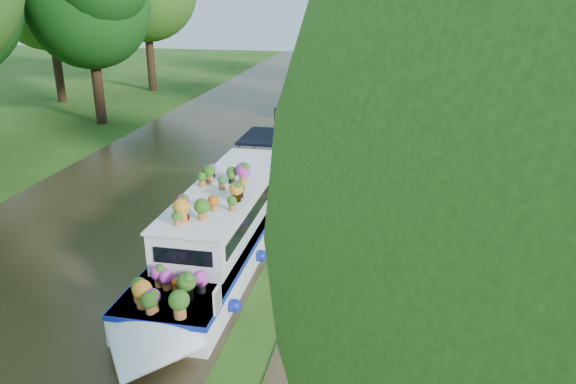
{
  "coord_description": "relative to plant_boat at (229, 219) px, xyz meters",
  "views": [
    {
      "loc": [
        2.28,
        -13.29,
        7.12
      ],
      "look_at": [
        -0.79,
        2.04,
        1.3
      ],
      "focal_mm": 35.0,
      "sensor_mm": 36.0,
      "label": 1
    }
  ],
  "objects": [
    {
      "name": "second_boat",
      "position": [
        -0.13,
        18.09,
        -0.29
      ],
      "size": [
        4.31,
        7.59,
        1.38
      ],
      "rotation": [
        0.0,
        0.0,
        -0.4
      ],
      "color": "black",
      "rests_on": "canal_water"
    },
    {
      "name": "tree_near_overhang",
      "position": [
        6.04,
        2.31,
        5.75
      ],
      "size": [
        5.52,
        5.28,
        8.99
      ],
      "color": "black",
      "rests_on": "ground"
    },
    {
      "name": "towpath",
      "position": [
        3.45,
        -0.76,
        -0.84
      ],
      "size": [
        2.2,
        100.0,
        0.03
      ],
      "primitive_type": "cube",
      "color": "#453820",
      "rests_on": "ground"
    },
    {
      "name": "pedestrian_pink",
      "position": [
        3.96,
        20.67,
        -0.07
      ],
      "size": [
        0.55,
        0.36,
        1.51
      ],
      "primitive_type": "imported",
      "rotation": [
        0.0,
        0.0,
        -0.0
      ],
      "color": "#E96087",
      "rests_on": "towpath"
    },
    {
      "name": "plant_boat",
      "position": [
        0.0,
        0.0,
        0.0
      ],
      "size": [
        2.29,
        13.52,
        2.31
      ],
      "color": "white",
      "rests_on": "canal_water"
    },
    {
      "name": "verge_plant",
      "position": [
        2.3,
        -1.93,
        -0.63
      ],
      "size": [
        0.51,
        0.48,
        0.45
      ],
      "primitive_type": "imported",
      "rotation": [
        0.0,
        0.0,
        0.39
      ],
      "color": "#32671E",
      "rests_on": "ground"
    },
    {
      "name": "ground",
      "position": [
        2.25,
        -0.76,
        -0.85
      ],
      "size": [
        100.0,
        100.0,
        0.0
      ],
      "primitive_type": "plane",
      "color": "#244C13",
      "rests_on": "ground"
    },
    {
      "name": "pedestrian_dark",
      "position": [
        3.98,
        20.73,
        0.15
      ],
      "size": [
        1.11,
        0.96,
        1.94
      ],
      "primitive_type": "imported",
      "rotation": [
        0.0,
        0.0,
        0.27
      ],
      "color": "black",
      "rests_on": "towpath"
    },
    {
      "name": "canal_water",
      "position": [
        -3.75,
        -0.76,
        -0.84
      ],
      "size": [
        10.0,
        100.0,
        0.02
      ],
      "primitive_type": "cube",
      "color": "black",
      "rests_on": "ground"
    }
  ]
}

